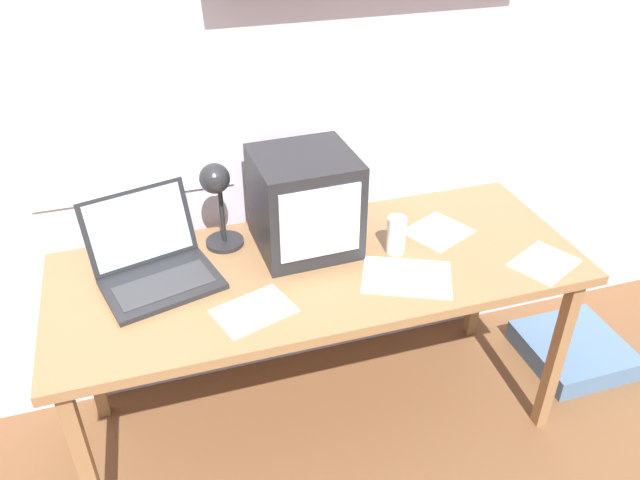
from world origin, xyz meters
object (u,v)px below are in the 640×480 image
(juice_glass, at_px, (396,236))
(printed_handout, at_px, (544,263))
(loose_paper_near_laptop, at_px, (407,277))
(loose_paper_near_monitor, at_px, (254,311))
(corner_desk, at_px, (320,280))
(crt_monitor, at_px, (305,202))
(laptop, at_px, (152,259))
(desk_lamp, at_px, (217,194))
(floor_cushion, at_px, (573,350))
(open_notebook, at_px, (438,231))

(juice_glass, bearing_deg, printed_handout, -25.86)
(printed_handout, distance_m, loose_paper_near_laptop, 0.48)
(loose_paper_near_monitor, bearing_deg, corner_desk, 33.07)
(crt_monitor, height_order, loose_paper_near_laptop, crt_monitor)
(laptop, xyz_separation_m, desk_lamp, (0.24, 0.08, 0.16))
(laptop, height_order, juice_glass, laptop)
(printed_handout, height_order, loose_paper_near_laptop, same)
(printed_handout, bearing_deg, floor_cushion, 24.52)
(open_notebook, bearing_deg, crt_monitor, 172.52)
(corner_desk, bearing_deg, crt_monitor, 95.39)
(laptop, distance_m, juice_glass, 0.82)
(laptop, bearing_deg, desk_lamp, 2.50)
(laptop, height_order, loose_paper_near_laptop, laptop)
(loose_paper_near_monitor, bearing_deg, laptop, 134.34)
(corner_desk, height_order, juice_glass, juice_glass)
(corner_desk, distance_m, printed_handout, 0.76)
(desk_lamp, height_order, juice_glass, desk_lamp)
(desk_lamp, relative_size, loose_paper_near_laptop, 0.98)
(juice_glass, distance_m, loose_paper_near_monitor, 0.57)
(desk_lamp, relative_size, loose_paper_near_monitor, 1.27)
(laptop, relative_size, loose_paper_near_laptop, 1.23)
(juice_glass, bearing_deg, loose_paper_near_laptop, -98.74)
(corner_desk, bearing_deg, loose_paper_near_monitor, -146.93)
(crt_monitor, height_order, floor_cushion, crt_monitor)
(loose_paper_near_laptop, xyz_separation_m, floor_cushion, (0.93, 0.14, -0.71))
(corner_desk, distance_m, loose_paper_near_laptop, 0.30)
(desk_lamp, xyz_separation_m, floor_cushion, (1.47, -0.19, -0.93))
(open_notebook, bearing_deg, printed_handout, -48.44)
(crt_monitor, distance_m, desk_lamp, 0.29)
(corner_desk, relative_size, open_notebook, 6.61)
(printed_handout, xyz_separation_m, open_notebook, (-0.25, 0.29, 0.00))
(desk_lamp, bearing_deg, floor_cushion, 11.35)
(corner_desk, distance_m, desk_lamp, 0.45)
(desk_lamp, bearing_deg, juice_glass, 1.45)
(loose_paper_near_laptop, bearing_deg, floor_cushion, 8.60)
(crt_monitor, distance_m, printed_handout, 0.84)
(desk_lamp, xyz_separation_m, open_notebook, (0.77, -0.11, -0.22))
(loose_paper_near_laptop, distance_m, open_notebook, 0.31)
(juice_glass, height_order, loose_paper_near_laptop, juice_glass)
(corner_desk, height_order, loose_paper_near_laptop, loose_paper_near_laptop)
(open_notebook, bearing_deg, loose_paper_near_monitor, -161.83)
(desk_lamp, bearing_deg, printed_handout, -2.41)
(desk_lamp, height_order, printed_handout, desk_lamp)
(desk_lamp, distance_m, loose_paper_near_monitor, 0.42)
(loose_paper_near_laptop, height_order, open_notebook, same)
(loose_paper_near_monitor, bearing_deg, printed_handout, -2.62)
(corner_desk, xyz_separation_m, juice_glass, (0.27, 0.00, 0.12))
(crt_monitor, bearing_deg, loose_paper_near_laptop, -49.62)
(crt_monitor, relative_size, juice_glass, 2.56)
(desk_lamp, distance_m, loose_paper_near_laptop, 0.68)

